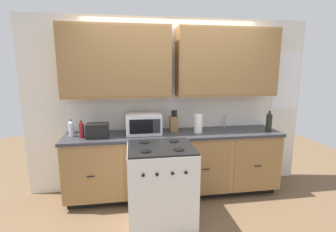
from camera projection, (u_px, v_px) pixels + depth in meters
ground_plane at (178, 204)px, 3.33m from camera, size 8.00×8.00×0.00m
wall_unit at (173, 79)px, 3.50m from camera, size 4.19×0.40×2.53m
counter_run at (175, 163)px, 3.53m from camera, size 3.02×0.64×0.92m
stove_range at (161, 185)px, 2.88m from camera, size 0.76×0.68×0.95m
microwave at (144, 124)px, 3.39m from camera, size 0.48×0.37×0.28m
toaster at (98, 131)px, 3.18m from camera, size 0.28×0.18×0.19m
knife_block at (174, 123)px, 3.51m from camera, size 0.11×0.14×0.31m
sink_faucet at (225, 121)px, 3.75m from camera, size 0.02×0.02×0.20m
paper_towel_roll at (198, 124)px, 3.43m from camera, size 0.12×0.12×0.26m
bottle_red at (82, 129)px, 3.18m from camera, size 0.06×0.06×0.23m
bottle_clear at (71, 128)px, 3.25m from camera, size 0.07×0.07×0.23m
bottle_dark at (269, 121)px, 3.50m from camera, size 0.08×0.08×0.30m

